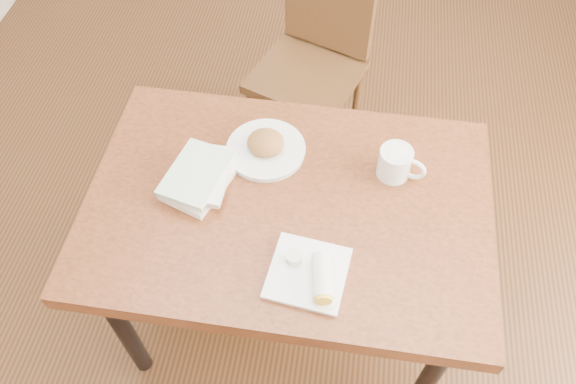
# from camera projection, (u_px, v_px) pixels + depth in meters

# --- Properties ---
(ground) EXTENTS (4.00, 5.00, 0.01)m
(ground) POSITION_uv_depth(u_px,v_px,m) (288.00, 307.00, 2.30)
(ground) COLOR #472814
(ground) RESTS_ON ground
(table) EXTENTS (1.22, 0.83, 0.75)m
(table) POSITION_uv_depth(u_px,v_px,m) (288.00, 217.00, 1.76)
(table) COLOR brown
(table) RESTS_ON ground
(chair_far) EXTENTS (0.54, 0.54, 0.95)m
(chair_far) POSITION_uv_depth(u_px,v_px,m) (316.00, 51.00, 2.40)
(chair_far) COLOR #462C14
(chair_far) RESTS_ON ground
(plate_scone) EXTENTS (0.25, 0.25, 0.08)m
(plate_scone) POSITION_uv_depth(u_px,v_px,m) (266.00, 147.00, 1.79)
(plate_scone) COLOR white
(plate_scone) RESTS_ON table
(coffee_mug) EXTENTS (0.15, 0.10, 0.10)m
(coffee_mug) POSITION_uv_depth(u_px,v_px,m) (396.00, 163.00, 1.71)
(coffee_mug) COLOR white
(coffee_mug) RESTS_ON table
(plate_burrito) EXTENTS (0.23, 0.23, 0.07)m
(plate_burrito) POSITION_uv_depth(u_px,v_px,m) (312.00, 274.00, 1.52)
(plate_burrito) COLOR white
(plate_burrito) RESTS_ON table
(book_stack) EXTENTS (0.23, 0.27, 0.06)m
(book_stack) POSITION_uv_depth(u_px,v_px,m) (200.00, 176.00, 1.71)
(book_stack) COLOR white
(book_stack) RESTS_ON table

